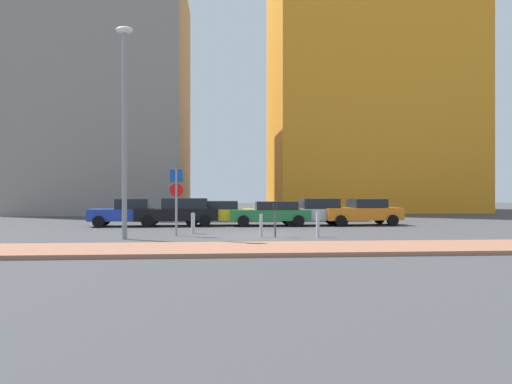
{
  "coord_description": "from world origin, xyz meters",
  "views": [
    {
      "loc": [
        -1.37,
        -20.18,
        1.93
      ],
      "look_at": [
        0.2,
        1.15,
        1.93
      ],
      "focal_mm": 32.22,
      "sensor_mm": 36.0,
      "label": 1
    }
  ],
  "objects_px": {
    "parked_car_silver": "(315,212)",
    "traffic_bollard_mid": "(261,225)",
    "parked_car_blue": "(128,212)",
    "parked_car_black": "(179,211)",
    "street_lamp": "(125,117)",
    "parking_meter": "(275,215)",
    "traffic_bollard_near": "(318,224)",
    "parked_car_green": "(271,213)",
    "parking_sign_post": "(176,194)",
    "parked_car_orange": "(362,212)",
    "traffic_bollard_far": "(193,223)",
    "parked_car_yellow": "(218,212)"
  },
  "relations": [
    {
      "from": "parked_car_silver",
      "to": "traffic_bollard_mid",
      "type": "relative_size",
      "value": 4.36
    },
    {
      "from": "parked_car_blue",
      "to": "parked_car_black",
      "type": "relative_size",
      "value": 0.88
    },
    {
      "from": "street_lamp",
      "to": "parked_car_black",
      "type": "bearing_deg",
      "value": 78.08
    },
    {
      "from": "parked_car_black",
      "to": "parking_meter",
      "type": "bearing_deg",
      "value": -55.1
    },
    {
      "from": "parking_meter",
      "to": "traffic_bollard_near",
      "type": "bearing_deg",
      "value": -9.34
    },
    {
      "from": "parked_car_black",
      "to": "traffic_bollard_mid",
      "type": "xyz_separation_m",
      "value": [
        4.1,
        -6.77,
        -0.33
      ]
    },
    {
      "from": "parked_car_black",
      "to": "parked_car_green",
      "type": "bearing_deg",
      "value": -2.6
    },
    {
      "from": "parked_car_silver",
      "to": "parking_sign_post",
      "type": "height_order",
      "value": "parking_sign_post"
    },
    {
      "from": "parking_sign_post",
      "to": "street_lamp",
      "type": "relative_size",
      "value": 0.34
    },
    {
      "from": "parked_car_orange",
      "to": "parking_sign_post",
      "type": "height_order",
      "value": "parking_sign_post"
    },
    {
      "from": "parked_car_green",
      "to": "parked_car_orange",
      "type": "xyz_separation_m",
      "value": [
        5.31,
        0.03,
        0.04
      ]
    },
    {
      "from": "parked_car_green",
      "to": "traffic_bollard_near",
      "type": "relative_size",
      "value": 4.13
    },
    {
      "from": "parked_car_green",
      "to": "traffic_bollard_far",
      "type": "height_order",
      "value": "parked_car_green"
    },
    {
      "from": "traffic_bollard_mid",
      "to": "traffic_bollard_far",
      "type": "height_order",
      "value": "traffic_bollard_mid"
    },
    {
      "from": "parked_car_orange",
      "to": "street_lamp",
      "type": "relative_size",
      "value": 0.53
    },
    {
      "from": "parked_car_yellow",
      "to": "traffic_bollard_far",
      "type": "distance_m",
      "value": 5.27
    },
    {
      "from": "parked_car_orange",
      "to": "traffic_bollard_far",
      "type": "height_order",
      "value": "parked_car_orange"
    },
    {
      "from": "parked_car_green",
      "to": "parked_car_silver",
      "type": "bearing_deg",
      "value": 1.97
    },
    {
      "from": "parked_car_yellow",
      "to": "parked_car_orange",
      "type": "height_order",
      "value": "parked_car_orange"
    },
    {
      "from": "parking_meter",
      "to": "street_lamp",
      "type": "bearing_deg",
      "value": -175.07
    },
    {
      "from": "parking_meter",
      "to": "traffic_bollard_near",
      "type": "xyz_separation_m",
      "value": [
        1.79,
        -0.29,
        -0.38
      ]
    },
    {
      "from": "parked_car_blue",
      "to": "parked_car_black",
      "type": "height_order",
      "value": "parked_car_black"
    },
    {
      "from": "parked_car_blue",
      "to": "parked_car_silver",
      "type": "xyz_separation_m",
      "value": [
        10.64,
        -0.04,
        0.01
      ]
    },
    {
      "from": "parked_car_yellow",
      "to": "parking_meter",
      "type": "bearing_deg",
      "value": -70.23
    },
    {
      "from": "parked_car_blue",
      "to": "street_lamp",
      "type": "distance_m",
      "value": 8.43
    },
    {
      "from": "parked_car_yellow",
      "to": "parking_sign_post",
      "type": "xyz_separation_m",
      "value": [
        -1.78,
        -6.24,
        1.11
      ]
    },
    {
      "from": "parked_car_black",
      "to": "parking_meter",
      "type": "height_order",
      "value": "parked_car_black"
    },
    {
      "from": "parked_car_yellow",
      "to": "parked_car_green",
      "type": "bearing_deg",
      "value": -8.67
    },
    {
      "from": "parked_car_black",
      "to": "traffic_bollard_mid",
      "type": "relative_size",
      "value": 4.75
    },
    {
      "from": "parked_car_black",
      "to": "traffic_bollard_far",
      "type": "relative_size",
      "value": 4.89
    },
    {
      "from": "parking_sign_post",
      "to": "parked_car_green",
      "type": "bearing_deg",
      "value": 50.16
    },
    {
      "from": "parked_car_blue",
      "to": "traffic_bollard_near",
      "type": "relative_size",
      "value": 3.79
    },
    {
      "from": "traffic_bollard_far",
      "to": "parked_car_black",
      "type": "bearing_deg",
      "value": 102.45
    },
    {
      "from": "parked_car_silver",
      "to": "parking_meter",
      "type": "xyz_separation_m",
      "value": [
        -3.1,
        -6.61,
        0.14
      ]
    },
    {
      "from": "parked_car_black",
      "to": "street_lamp",
      "type": "distance_m",
      "value": 8.54
    },
    {
      "from": "parking_meter",
      "to": "traffic_bollard_far",
      "type": "relative_size",
      "value": 1.5
    },
    {
      "from": "parked_car_orange",
      "to": "traffic_bollard_mid",
      "type": "height_order",
      "value": "parked_car_orange"
    },
    {
      "from": "street_lamp",
      "to": "traffic_bollard_mid",
      "type": "bearing_deg",
      "value": 5.34
    },
    {
      "from": "street_lamp",
      "to": "parked_car_orange",
      "type": "bearing_deg",
      "value": 30.37
    },
    {
      "from": "traffic_bollard_mid",
      "to": "parked_car_black",
      "type": "bearing_deg",
      "value": 121.21
    },
    {
      "from": "parked_car_yellow",
      "to": "parked_car_blue",
      "type": "bearing_deg",
      "value": -176.16
    },
    {
      "from": "parked_car_blue",
      "to": "parked_car_silver",
      "type": "relative_size",
      "value": 0.96
    },
    {
      "from": "parking_meter",
      "to": "parked_car_silver",
      "type": "bearing_deg",
      "value": 64.85
    },
    {
      "from": "parked_car_yellow",
      "to": "parked_car_green",
      "type": "height_order",
      "value": "parked_car_yellow"
    },
    {
      "from": "parked_car_blue",
      "to": "traffic_bollard_mid",
      "type": "height_order",
      "value": "parked_car_blue"
    },
    {
      "from": "parking_sign_post",
      "to": "traffic_bollard_near",
      "type": "height_order",
      "value": "parking_sign_post"
    },
    {
      "from": "parked_car_orange",
      "to": "traffic_bollard_mid",
      "type": "relative_size",
      "value": 4.7
    },
    {
      "from": "parked_car_orange",
      "to": "traffic_bollard_near",
      "type": "bearing_deg",
      "value": -120.63
    },
    {
      "from": "parking_meter",
      "to": "traffic_bollard_far",
      "type": "bearing_deg",
      "value": 153.17
    },
    {
      "from": "parked_car_blue",
      "to": "traffic_bollard_mid",
      "type": "distance_m",
      "value": 9.61
    }
  ]
}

